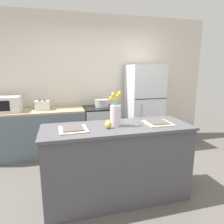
# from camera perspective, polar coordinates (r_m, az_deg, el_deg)

# --- Properties ---
(ground_plane) EXTENTS (10.00, 10.00, 0.00)m
(ground_plane) POSITION_cam_1_polar(r_m,az_deg,el_deg) (2.82, 1.41, -22.88)
(ground_plane) COLOR #59544F
(back_wall) EXTENTS (5.20, 0.08, 2.70)m
(back_wall) POSITION_cam_1_polar(r_m,az_deg,el_deg) (4.27, -6.10, 8.50)
(back_wall) COLOR silver
(back_wall) RESTS_ON ground_plane
(kitchen_island) EXTENTS (1.80, 0.66, 0.95)m
(kitchen_island) POSITION_cam_1_polar(r_m,az_deg,el_deg) (2.58, 1.47, -14.18)
(kitchen_island) COLOR #4C4C51
(kitchen_island) RESTS_ON ground_plane
(back_counter) EXTENTS (1.68, 0.60, 0.88)m
(back_counter) POSITION_cam_1_polar(r_m,az_deg,el_deg) (4.01, -20.07, -5.68)
(back_counter) COLOR slate
(back_counter) RESTS_ON ground_plane
(stove_range) EXTENTS (0.60, 0.61, 0.88)m
(stove_range) POSITION_cam_1_polar(r_m,az_deg,el_deg) (4.06, -3.54, -4.72)
(stove_range) COLOR #B2B5B7
(stove_range) RESTS_ON ground_plane
(refrigerator) EXTENTS (0.68, 0.67, 1.71)m
(refrigerator) POSITION_cam_1_polar(r_m,az_deg,el_deg) (4.25, 9.05, 1.63)
(refrigerator) COLOR silver
(refrigerator) RESTS_ON ground_plane
(flower_vase) EXTENTS (0.14, 0.13, 0.42)m
(flower_vase) POSITION_cam_1_polar(r_m,az_deg,el_deg) (2.37, 0.98, -0.47)
(flower_vase) COLOR silver
(flower_vase) RESTS_ON kitchen_island
(pear_figurine) EXTENTS (0.08, 0.08, 0.13)m
(pear_figurine) POSITION_cam_1_polar(r_m,az_deg,el_deg) (2.30, -1.09, -3.48)
(pear_figurine) COLOR #E5CC4C
(pear_figurine) RESTS_ON kitchen_island
(plate_setting_left) EXTENTS (0.32, 0.32, 0.02)m
(plate_setting_left) POSITION_cam_1_polar(r_m,az_deg,el_deg) (2.29, -11.05, -4.83)
(plate_setting_left) COLOR beige
(plate_setting_left) RESTS_ON kitchen_island
(plate_setting_right) EXTENTS (0.32, 0.32, 0.02)m
(plate_setting_right) POSITION_cam_1_polar(r_m,az_deg,el_deg) (2.57, 13.03, -3.02)
(plate_setting_right) COLOR beige
(plate_setting_right) RESTS_ON kitchen_island
(toaster) EXTENTS (0.28, 0.18, 0.17)m
(toaster) POSITION_cam_1_polar(r_m,az_deg,el_deg) (3.91, -19.25, 1.86)
(toaster) COLOR silver
(toaster) RESTS_ON back_counter
(cooking_pot) EXTENTS (0.28, 0.28, 0.17)m
(cooking_pot) POSITION_cam_1_polar(r_m,az_deg,el_deg) (3.99, -2.90, 2.57)
(cooking_pot) COLOR #B2B5B7
(cooking_pot) RESTS_ON stove_range
(microwave) EXTENTS (0.48, 0.37, 0.27)m
(microwave) POSITION_cam_1_polar(r_m,az_deg,el_deg) (3.97, -28.10, 1.97)
(microwave) COLOR white
(microwave) RESTS_ON back_counter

